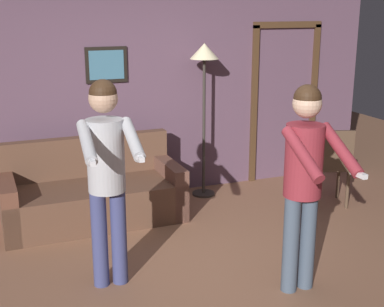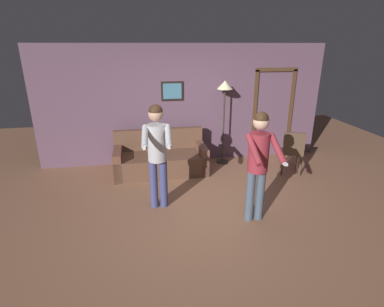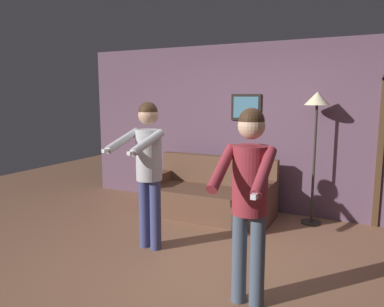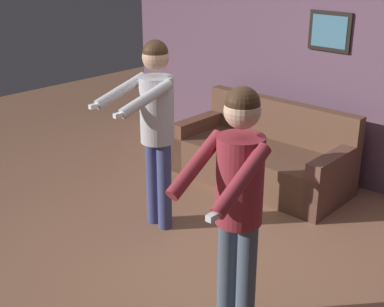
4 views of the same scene
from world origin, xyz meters
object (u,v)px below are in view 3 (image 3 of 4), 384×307
(torchiere_lamp, at_px, (316,114))
(person_standing_right, at_px, (249,189))
(person_standing_left, at_px, (148,161))
(couch, at_px, (210,197))

(torchiere_lamp, xyz_separation_m, person_standing_right, (-0.15, -2.42, -0.53))
(person_standing_left, bearing_deg, person_standing_right, -24.06)
(person_standing_right, bearing_deg, couch, 121.58)
(torchiere_lamp, distance_m, person_standing_left, 2.43)
(couch, distance_m, torchiere_lamp, 1.95)
(couch, distance_m, person_standing_left, 1.66)
(couch, relative_size, person_standing_right, 1.12)
(couch, xyz_separation_m, person_standing_right, (1.29, -2.10, 0.75))
(person_standing_left, relative_size, person_standing_right, 1.02)
(torchiere_lamp, distance_m, person_standing_right, 2.48)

